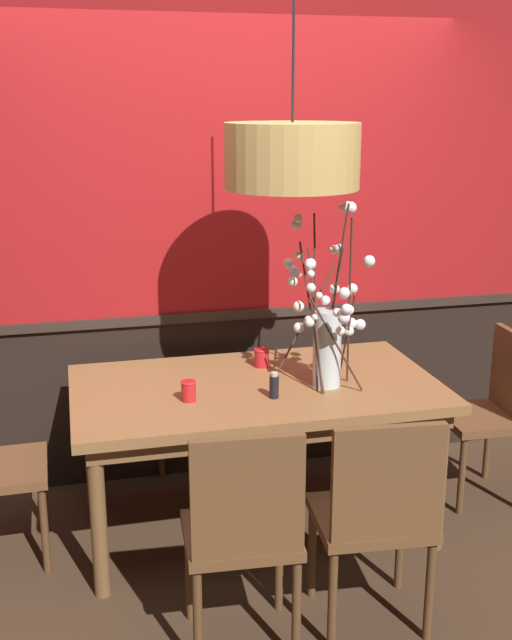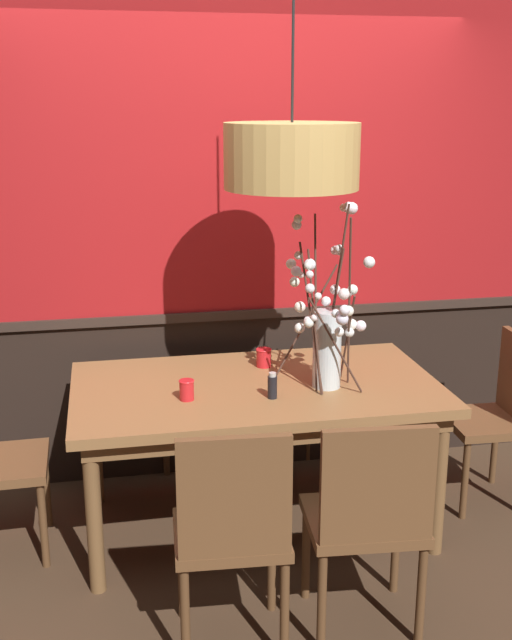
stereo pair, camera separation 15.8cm
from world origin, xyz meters
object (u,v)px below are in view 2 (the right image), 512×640
(chair_near_side_right, at_px, (368,514))
(condiment_bottle, at_px, (272,386))
(chair_far_side_right, at_px, (268,370))
(chair_far_side_left, at_px, (189,375))
(chair_near_side_left, at_px, (232,528))
(candle_holder_nearer_center, at_px, (264,358))
(candle_holder_nearer_edge, at_px, (187,390))
(chair_head_east_end, at_px, (497,410))
(vase_with_blossoms, at_px, (327,330))
(pendant_lamp, at_px, (292,156))
(dining_table, at_px, (256,400))

(chair_near_side_right, xyz_separation_m, condiment_bottle, (-0.23, 0.70, 0.29))
(chair_far_side_right, xyz_separation_m, chair_far_side_left, (-0.48, -0.01, 0.01))
(chair_near_side_left, relative_size, chair_near_side_right, 1.02)
(candle_holder_nearer_center, relative_size, candle_holder_nearer_edge, 1.00)
(chair_head_east_end, bearing_deg, vase_with_blossoms, -173.54)
(candle_holder_nearer_center, bearing_deg, pendant_lamp, -80.57)
(chair_head_east_end, bearing_deg, chair_near_side_left, -149.30)
(chair_far_side_right, height_order, vase_with_blossoms, vase_with_blossoms)
(chair_near_side_left, xyz_separation_m, chair_near_side_right, (0.54, 0.01, -0.01))
(chair_far_side_left, distance_m, chair_near_side_right, 1.84)
(vase_with_blossoms, relative_size, pendant_lamp, 0.89)
(condiment_bottle, bearing_deg, candle_holder_nearer_edge, 171.94)
(chair_head_east_end, distance_m, candle_holder_nearer_center, 1.26)
(chair_near_side_left, xyz_separation_m, condiment_bottle, (0.31, 0.71, 0.28))
(chair_far_side_left, relative_size, pendant_lamp, 0.92)
(chair_far_side_right, height_order, chair_far_side_left, chair_far_side_left)
(chair_near_side_left, height_order, chair_head_east_end, chair_near_side_left)
(condiment_bottle, xyz_separation_m, pendant_lamp, (0.10, 0.11, 1.02))
(chair_far_side_right, height_order, chair_near_side_left, chair_near_side_left)
(chair_near_side_left, xyz_separation_m, chair_far_side_left, (0.04, 1.79, -0.03))
(vase_with_blossoms, distance_m, candle_holder_nearer_edge, 0.71)
(candle_holder_nearer_edge, bearing_deg, chair_head_east_end, 5.62)
(chair_far_side_right, bearing_deg, chair_near_side_right, -89.38)
(chair_far_side_right, distance_m, vase_with_blossoms, 1.12)
(pendant_lamp, bearing_deg, chair_head_east_end, 5.27)
(dining_table, relative_size, candle_holder_nearer_edge, 18.44)
(dining_table, height_order, condiment_bottle, condiment_bottle)
(dining_table, height_order, pendant_lamp, pendant_lamp)
(chair_far_side_right, xyz_separation_m, chair_head_east_end, (1.04, -0.87, 0.01))
(condiment_bottle, bearing_deg, pendant_lamp, 46.57)
(vase_with_blossoms, bearing_deg, chair_far_side_right, 94.24)
(dining_table, bearing_deg, chair_head_east_end, 0.94)
(dining_table, xyz_separation_m, vase_with_blossoms, (0.32, -0.09, 0.36))
(chair_near_side_left, distance_m, candle_holder_nearer_edge, 0.82)
(chair_near_side_right, height_order, candle_holder_nearer_edge, chair_near_side_right)
(chair_near_side_right, bearing_deg, chair_near_side_left, -178.45)
(dining_table, xyz_separation_m, chair_far_side_left, (-0.23, 0.88, -0.17))
(chair_far_side_right, bearing_deg, candle_holder_nearer_edge, -120.26)
(chair_far_side_right, height_order, chair_near_side_right, chair_near_side_right)
(chair_far_side_left, distance_m, condiment_bottle, 1.15)
(candle_holder_nearer_center, distance_m, condiment_bottle, 0.44)
(chair_far_side_right, relative_size, vase_with_blossoms, 1.01)
(condiment_bottle, bearing_deg, chair_near_side_right, -71.56)
(candle_holder_nearer_center, xyz_separation_m, condiment_bottle, (-0.05, -0.44, 0.01))
(chair_far_side_right, relative_size, pendant_lamp, 0.89)
(vase_with_blossoms, xyz_separation_m, candle_holder_nearer_edge, (-0.67, -0.05, -0.23))
(chair_far_side_left, relative_size, candle_holder_nearer_edge, 9.44)
(chair_far_side_right, xyz_separation_m, candle_holder_nearer_edge, (-0.60, -1.03, 0.31))
(vase_with_blossoms, bearing_deg, dining_table, 164.69)
(chair_far_side_right, relative_size, candle_holder_nearer_center, 9.18)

